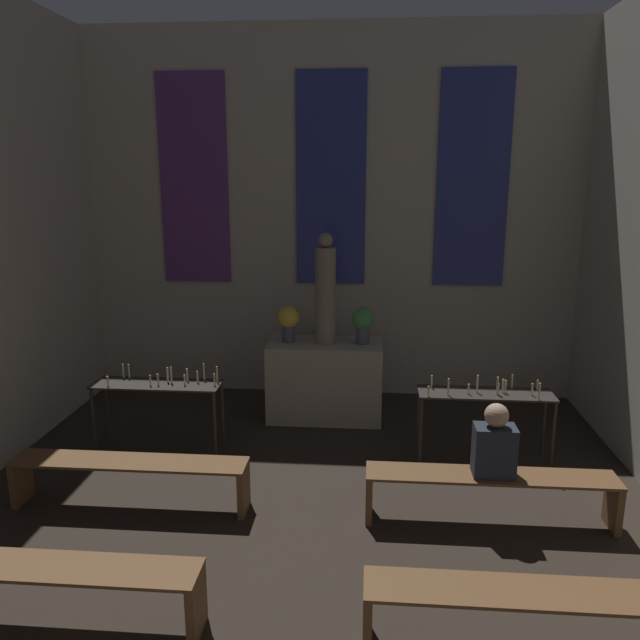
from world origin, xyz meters
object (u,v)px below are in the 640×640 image
flower_vase_left (288,321)px  pew_third_right (535,608)px  candle_rack_left (158,391)px  pew_back_right (490,487)px  pew_back_left (130,472)px  person_seated (495,444)px  flower_vase_right (363,322)px  statue (325,292)px  altar (325,380)px  candle_rack_right (485,401)px  pew_third_left (42,581)px

flower_vase_left → pew_third_right: (2.12, -3.95, -0.92)m
candle_rack_left → pew_back_right: size_ratio=0.65×
pew_back_left → person_seated: person_seated is taller
flower_vase_right → person_seated: flower_vase_right is taller
statue → pew_third_right: (1.65, -3.95, -1.29)m
pew_third_right → person_seated: (0.01, 1.58, 0.41)m
altar → candle_rack_left: (-1.79, -1.09, 0.19)m
statue → person_seated: 3.02m
flower_vase_right → person_seated: 2.70m
pew_third_right → person_seated: 1.64m
altar → flower_vase_right: (0.47, 0.00, 0.77)m
flower_vase_right → candle_rack_left: flower_vase_right is taller
candle_rack_right → pew_third_left: bearing=-140.4°
altar → candle_rack_left: bearing=-148.7°
flower_vase_left → flower_vase_right: same height
altar → pew_third_right: 4.28m
statue → flower_vase_left: (-0.47, 0.00, -0.37)m
statue → flower_vase_right: bearing=0.0°
candle_rack_left → person_seated: (3.46, -1.28, 0.08)m
candle_rack_left → person_seated: 3.69m
statue → pew_back_left: 3.16m
flower_vase_left → flower_vase_right: 0.93m
flower_vase_right → candle_rack_right: bearing=-39.2°
altar → pew_third_left: bearing=-112.7°
altar → statue: statue is taller
candle_rack_right → flower_vase_left: bearing=154.3°
altar → person_seated: bearing=-54.9°
person_seated → altar: bearing=125.1°
pew_third_left → flower_vase_left: bearing=73.3°
altar → candle_rack_right: bearing=-31.2°
candle_rack_right → pew_third_right: size_ratio=0.65×
candle_rack_left → pew_back_left: (0.14, -1.28, -0.34)m
statue → pew_back_right: (1.65, -2.37, -1.29)m
altar → pew_back_left: bearing=-124.9°
flower_vase_left → person_seated: 3.22m
pew_third_right → flower_vase_left: bearing=118.2°
flower_vase_right → pew_third_left: bearing=-118.2°
statue → pew_back_right: 3.16m
flower_vase_left → pew_third_right: size_ratio=0.21×
person_seated → statue: bearing=125.1°
altar → person_seated: size_ratio=2.16×
altar → candle_rack_left: 2.11m
candle_rack_left → pew_back_left: bearing=-83.5°
candle_rack_left → flower_vase_left: bearing=39.4°
altar → pew_third_left: altar is taller
pew_back_left → person_seated: (3.31, -0.00, 0.41)m
flower_vase_right → candle_rack_right: size_ratio=0.32×
candle_rack_right → pew_back_left: 3.70m
pew_third_left → pew_third_right: (3.30, 0.00, 0.00)m
candle_rack_left → pew_third_left: size_ratio=0.65×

